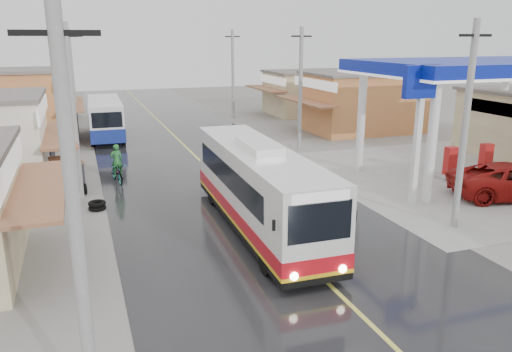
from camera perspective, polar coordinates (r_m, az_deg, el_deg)
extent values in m
plane|color=slate|center=(17.97, 4.34, -8.55)|extent=(120.00, 120.00, 0.00)
cube|color=black|center=(31.57, -6.73, 2.05)|extent=(12.00, 90.00, 0.02)
cube|color=#D8CC4C|center=(31.56, -6.73, 2.07)|extent=(0.15, 90.00, 0.01)
cube|color=gray|center=(29.72, 22.92, 0.06)|extent=(16.00, 16.00, 0.03)
cube|color=#0A1B94|center=(28.84, 24.16, 11.30)|extent=(12.00, 8.00, 0.70)
cube|color=white|center=(28.86, 24.09, 10.71)|extent=(12.10, 8.10, 0.12)
cylinder|color=white|center=(28.51, 11.92, 5.99)|extent=(0.44, 0.44, 5.50)
cylinder|color=white|center=(34.75, 26.25, 6.40)|extent=(0.44, 0.44, 5.50)
cylinder|color=white|center=(23.69, 19.45, 3.52)|extent=(0.44, 0.44, 5.50)
cube|color=gray|center=(29.70, 22.94, 0.22)|extent=(4.00, 1.20, 0.20)
cube|color=#B21919|center=(28.71, 21.34, 1.64)|extent=(0.60, 0.45, 1.50)
cube|color=#B21919|center=(30.32, 24.79, 1.97)|extent=(0.60, 0.45, 1.50)
cube|color=white|center=(23.15, 17.95, 4.03)|extent=(0.25, 0.25, 6.00)
cube|color=#0A1B94|center=(22.82, 18.48, 10.18)|extent=(1.80, 0.30, 1.40)
cube|color=silver|center=(19.30, 0.32, -0.86)|extent=(2.56, 11.04, 2.70)
cube|color=black|center=(19.75, 0.31, -4.87)|extent=(2.58, 11.06, 0.27)
cube|color=red|center=(19.60, 0.31, -3.62)|extent=(2.60, 11.08, 0.50)
cube|color=gold|center=(19.70, 0.31, -4.45)|extent=(2.61, 11.09, 0.13)
cube|color=black|center=(19.63, -0.11, 0.34)|extent=(2.54, 8.75, 0.92)
cube|color=black|center=(14.38, 7.26, -5.19)|extent=(1.99, 0.17, 1.19)
cube|color=black|center=(24.27, -3.78, 3.48)|extent=(1.99, 0.17, 1.01)
cube|color=white|center=(14.14, 7.36, -2.42)|extent=(1.79, 0.16, 0.32)
cube|color=silver|center=(18.93, 0.32, 3.47)|extent=(1.17, 2.77, 0.27)
cylinder|color=black|center=(16.06, 1.32, -9.51)|extent=(0.35, 1.01, 1.01)
cylinder|color=black|center=(16.78, 7.81, -8.52)|extent=(0.35, 1.01, 1.01)
cylinder|color=black|center=(22.64, -4.89, -1.99)|extent=(0.35, 1.01, 1.01)
cylinder|color=black|center=(23.15, -0.09, -1.53)|extent=(0.35, 1.01, 1.01)
sphere|color=#FFF2CC|center=(14.66, 4.36, -11.35)|extent=(0.26, 0.26, 0.26)
sphere|color=#FFF2CC|center=(15.27, 9.86, -10.39)|extent=(0.26, 0.26, 0.26)
cube|color=black|center=(14.14, 2.05, -5.65)|extent=(0.08, 0.08, 0.32)
cube|color=black|center=(15.18, 11.29, -4.43)|extent=(0.08, 0.08, 0.32)
cube|color=silver|center=(39.14, -16.84, 6.61)|extent=(2.51, 8.61, 2.37)
cube|color=navy|center=(39.27, -16.75, 5.45)|extent=(2.55, 8.65, 0.95)
cube|color=black|center=(39.09, -16.88, 7.09)|extent=(2.51, 7.18, 0.85)
cube|color=black|center=(34.92, -16.66, 6.16)|extent=(1.98, 0.17, 1.04)
cylinder|color=black|center=(36.33, -18.15, 3.95)|extent=(0.31, 0.96, 0.95)
cylinder|color=black|center=(36.38, -14.94, 4.21)|extent=(0.31, 0.96, 0.95)
cylinder|color=black|center=(42.32, -18.23, 5.49)|extent=(0.31, 0.96, 0.95)
cylinder|color=black|center=(42.36, -15.47, 5.72)|extent=(0.31, 0.96, 0.95)
imported|color=black|center=(27.02, -15.57, 0.35)|extent=(0.99, 2.01, 1.01)
imported|color=#257131|center=(26.63, -15.64, 1.75)|extent=(0.67, 0.50, 1.68)
cube|color=#26262D|center=(26.01, -20.79, 0.26)|extent=(1.63, 2.15, 1.26)
cube|color=brown|center=(25.85, -20.93, 1.70)|extent=(1.68, 2.21, 0.10)
cylinder|color=black|center=(25.42, -21.84, -1.66)|extent=(0.29, 0.60, 0.58)
cylinder|color=black|center=(26.71, -22.36, -0.92)|extent=(0.29, 0.60, 0.58)
cylinder|color=black|center=(25.45, -18.99, -1.36)|extent=(0.23, 0.59, 0.58)
cube|color=#26262D|center=(30.95, -23.48, 2.53)|extent=(1.51, 2.24, 1.42)
cube|color=brown|center=(30.80, -23.63, 3.91)|extent=(1.56, 2.29, 0.11)
cylinder|color=black|center=(30.46, -24.90, 0.80)|extent=(0.22, 0.66, 0.65)
cylinder|color=black|center=(31.93, -24.57, 1.47)|extent=(0.22, 0.66, 0.65)
cylinder|color=black|center=(30.08, -22.28, 0.92)|extent=(0.16, 0.66, 0.65)
torus|color=black|center=(23.07, -17.68, -3.46)|extent=(0.77, 0.77, 0.20)
torus|color=black|center=(23.01, -17.72, -3.00)|extent=(0.77, 0.77, 0.20)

